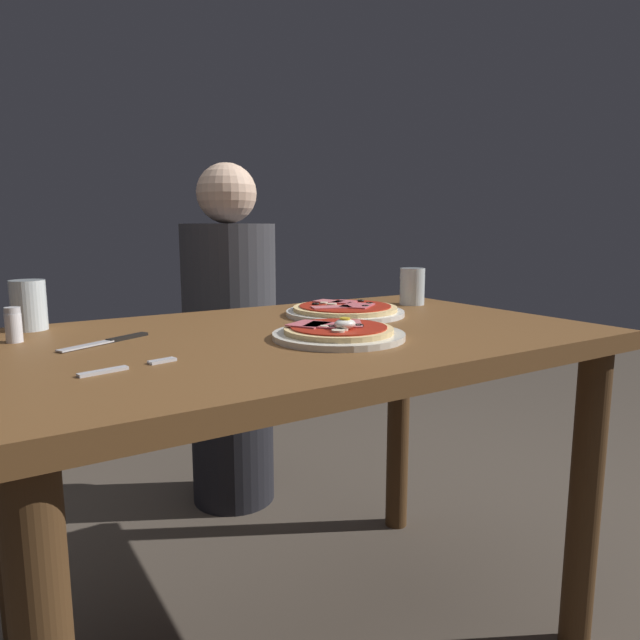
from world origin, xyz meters
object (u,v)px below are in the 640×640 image
(pizza_foreground, at_px, (338,333))
(fork, at_px, (121,368))
(water_glass_far, at_px, (29,309))
(diner_person, at_px, (231,346))
(water_glass_near, at_px, (412,289))
(knife, at_px, (111,340))
(salt_shaker, at_px, (13,325))
(pizza_across_left, at_px, (345,310))
(dining_table, at_px, (301,387))

(pizza_foreground, distance_m, fork, 0.42)
(water_glass_far, distance_m, diner_person, 0.84)
(water_glass_near, xyz_separation_m, knife, (-0.84, -0.10, -0.04))
(water_glass_far, bearing_deg, salt_shaker, -106.98)
(pizza_across_left, bearing_deg, fork, -156.34)
(water_glass_far, bearing_deg, diner_person, 35.22)
(pizza_foreground, height_order, fork, pizza_foreground)
(diner_person, bearing_deg, water_glass_far, 35.22)
(water_glass_near, xyz_separation_m, salt_shaker, (-0.99, 0.00, -0.01))
(dining_table, height_order, water_glass_far, water_glass_far)
(water_glass_near, bearing_deg, pizza_across_left, -167.25)
(pizza_foreground, height_order, water_glass_near, water_glass_near)
(knife, bearing_deg, water_glass_near, 6.56)
(water_glass_far, height_order, fork, water_glass_far)
(pizza_across_left, height_order, knife, pizza_across_left)
(dining_table, height_order, fork, fork)
(knife, distance_m, salt_shaker, 0.19)
(water_glass_far, height_order, salt_shaker, water_glass_far)
(dining_table, xyz_separation_m, diner_person, (0.18, 0.78, -0.07))
(water_glass_far, relative_size, knife, 0.58)
(water_glass_far, relative_size, salt_shaker, 1.58)
(pizza_across_left, bearing_deg, water_glass_near, 12.75)
(water_glass_far, xyz_separation_m, knife, (0.12, -0.23, -0.04))
(pizza_foreground, xyz_separation_m, fork, (-0.42, -0.02, -0.01))
(knife, bearing_deg, salt_shaker, 147.98)
(pizza_foreground, bearing_deg, diner_person, 80.04)
(pizza_foreground, relative_size, water_glass_near, 2.53)
(pizza_across_left, xyz_separation_m, water_glass_far, (-0.68, 0.19, 0.03))
(dining_table, bearing_deg, water_glass_near, 21.76)
(water_glass_near, relative_size, salt_shaker, 1.53)
(fork, distance_m, salt_shaker, 0.35)
(fork, relative_size, salt_shaker, 2.35)
(dining_table, relative_size, water_glass_near, 11.88)
(pizza_across_left, distance_m, knife, 0.57)
(salt_shaker, distance_m, diner_person, 0.94)
(knife, distance_m, diner_person, 0.90)
(pizza_across_left, height_order, salt_shaker, salt_shaker)
(dining_table, distance_m, knife, 0.40)
(pizza_across_left, xyz_separation_m, salt_shaker, (-0.72, 0.06, 0.02))
(dining_table, relative_size, salt_shaker, 18.21)
(salt_shaker, bearing_deg, diner_person, 40.47)
(dining_table, height_order, water_glass_near, water_glass_near)
(water_glass_near, relative_size, fork, 0.65)
(pizza_foreground, height_order, pizza_across_left, pizza_foreground)
(knife, height_order, salt_shaker, salt_shaker)
(water_glass_near, xyz_separation_m, diner_person, (-0.30, 0.59, -0.24))
(water_glass_near, xyz_separation_m, water_glass_far, (-0.95, 0.13, 0.00))
(water_glass_near, relative_size, water_glass_far, 0.97)
(pizza_across_left, distance_m, salt_shaker, 0.72)
(fork, relative_size, diner_person, 0.13)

